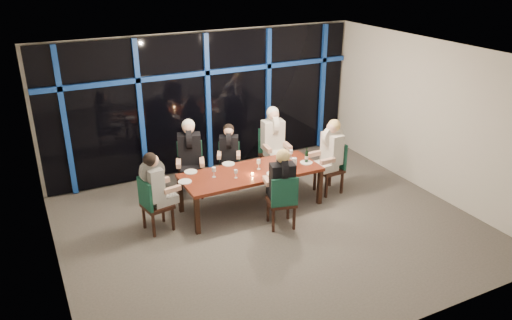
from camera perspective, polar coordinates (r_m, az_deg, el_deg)
The scene contains 29 objects.
room at distance 8.07m, azimuth 1.91°, elevation 4.90°, with size 7.04×7.00×3.02m.
window_wall at distance 10.76m, azimuth -5.55°, elevation 6.81°, with size 6.86×0.43×2.94m.
dining_table at distance 9.22m, azimuth -0.56°, elevation -1.67°, with size 2.60×1.00×0.75m.
chair_far_left at distance 9.89m, azimuth -7.50°, elevation -0.65°, with size 0.63×0.63×1.07m.
chair_far_mid at distance 10.18m, azimuth -3.06°, elevation -0.27°, with size 0.57×0.57×0.92m.
chair_far_right at distance 10.54m, azimuth 1.80°, elevation 1.08°, with size 0.56×0.56×1.07m.
chair_end_left at distance 8.69m, azimuth -11.78°, elevation -4.76°, with size 0.54×0.54×0.99m.
chair_end_right at distance 10.03m, azimuth 8.78°, elevation -0.50°, with size 0.51×0.51×1.04m.
chair_near_mid at distance 8.61m, azimuth 3.06°, elevation -4.51°, with size 0.56×0.56×1.00m.
diner_far_left at distance 9.65m, azimuth -7.61°, elevation 1.43°, with size 0.64×0.73×1.04m.
diner_far_mid at distance 9.97m, azimuth -3.12°, elevation 1.48°, with size 0.58×0.63×0.90m.
diner_far_right at distance 10.31m, azimuth 2.01°, elevation 3.08°, with size 0.57×0.70×1.05m.
diner_end_left at distance 8.55m, azimuth -11.48°, elevation -2.27°, with size 0.66×0.54×0.97m.
diner_end_right at distance 9.82m, azimuth 8.51°, elevation 1.59°, with size 0.66×0.53×1.01m.
diner_near_mid at distance 8.50m, azimuth 2.96°, elevation -1.87°, with size 0.57×0.67×0.98m.
plate_far_left at distance 9.23m, azimuth -7.47°, elevation -1.34°, with size 0.24×0.24×0.01m, color white.
plate_far_mid at distance 9.49m, azimuth -3.15°, elevation -0.45°, with size 0.24×0.24×0.01m, color white.
plate_far_right at distance 9.92m, azimuth 3.18°, elevation 0.60°, with size 0.24×0.24×0.01m, color white.
plate_end_left at distance 8.86m, azimuth -8.13°, elevation -2.46°, with size 0.24×0.24×0.01m, color white.
plate_end_right at distance 9.59m, azimuth 5.77°, elevation -0.29°, with size 0.24×0.24×0.01m, color white.
plate_near_mid at distance 9.08m, azimuth 1.97°, elevation -1.56°, with size 0.24×0.24×0.01m, color white.
wine_bottle at distance 9.57m, azimuth 5.80°, elevation 0.36°, with size 0.07×0.07×0.30m.
water_pitcher at distance 9.36m, azimuth 4.38°, elevation -0.29°, with size 0.11×0.10×0.18m.
tea_light at distance 9.04m, azimuth -0.42°, elevation -1.62°, with size 0.05×0.05×0.03m, color #EF9B47.
wine_glass_a at distance 8.88m, azimuth -2.32°, elevation -1.39°, with size 0.06×0.06×0.16m.
wine_glass_b at distance 9.22m, azimuth 0.31°, elevation -0.26°, with size 0.07×0.07×0.19m.
wine_glass_c at distance 9.35m, azimuth 2.48°, elevation -0.09°, with size 0.06×0.06×0.16m.
wine_glass_d at distance 8.93m, azimuth -4.84°, elevation -1.16°, with size 0.07×0.07×0.19m.
wine_glass_e at distance 9.71m, azimuth 4.03°, elevation 0.87°, with size 0.07×0.07×0.18m.
Camera 1 is at (-3.67, -6.73, 4.52)m, focal length 35.00 mm.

